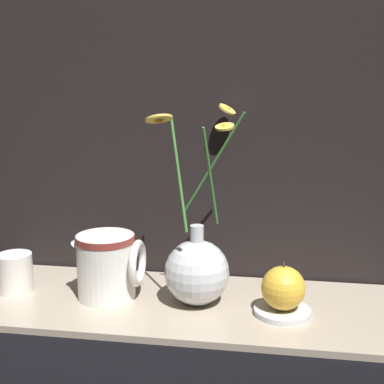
{
  "coord_description": "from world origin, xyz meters",
  "views": [
    {
      "loc": [
        0.15,
        -0.9,
        0.41
      ],
      "look_at": [
        0.0,
        0.0,
        0.22
      ],
      "focal_mm": 50.0,
      "sensor_mm": 36.0,
      "label": 1
    }
  ],
  "objects_px": {
    "yellow_mug": "(13,273)",
    "vase_with_flowers": "(197,268)",
    "ceramic_pitcher": "(107,264)",
    "orange_fruit": "(283,288)"
  },
  "relations": [
    {
      "from": "yellow_mug",
      "to": "orange_fruit",
      "type": "relative_size",
      "value": 0.89
    },
    {
      "from": "yellow_mug",
      "to": "ceramic_pitcher",
      "type": "bearing_deg",
      "value": 0.88
    },
    {
      "from": "orange_fruit",
      "to": "ceramic_pitcher",
      "type": "bearing_deg",
      "value": 176.08
    },
    {
      "from": "vase_with_flowers",
      "to": "yellow_mug",
      "type": "relative_size",
      "value": 4.69
    },
    {
      "from": "ceramic_pitcher",
      "to": "orange_fruit",
      "type": "xyz_separation_m",
      "value": [
        0.32,
        -0.02,
        -0.02
      ]
    },
    {
      "from": "yellow_mug",
      "to": "ceramic_pitcher",
      "type": "xyz_separation_m",
      "value": [
        0.19,
        0.0,
        0.03
      ]
    },
    {
      "from": "vase_with_flowers",
      "to": "orange_fruit",
      "type": "relative_size",
      "value": 4.2
    },
    {
      "from": "vase_with_flowers",
      "to": "ceramic_pitcher",
      "type": "distance_m",
      "value": 0.17
    },
    {
      "from": "vase_with_flowers",
      "to": "orange_fruit",
      "type": "xyz_separation_m",
      "value": [
        0.15,
        -0.03,
        -0.02
      ]
    },
    {
      "from": "yellow_mug",
      "to": "vase_with_flowers",
      "type": "bearing_deg",
      "value": 1.31
    }
  ]
}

